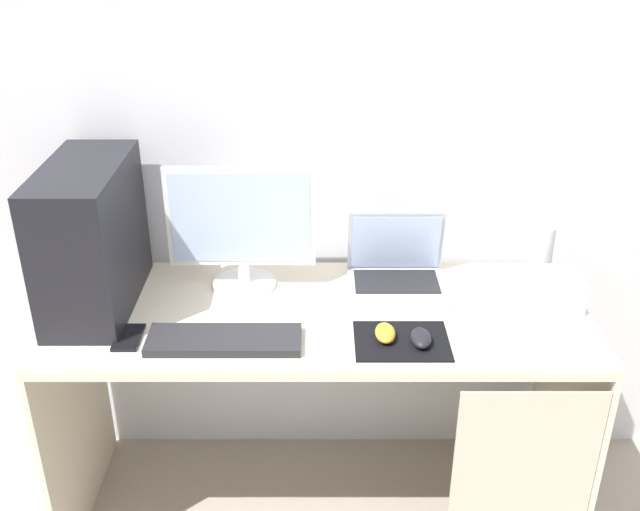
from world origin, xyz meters
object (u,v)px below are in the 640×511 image
(speaker, at_px, (541,253))
(projector, at_px, (546,290))
(laptop, at_px, (397,271))
(keyboard, at_px, (224,340))
(cell_phone, at_px, (129,337))
(monitor, at_px, (241,228))
(mouse_left, at_px, (385,333))
(pc_tower, at_px, (91,237))
(mouse_right, at_px, (421,338))

(speaker, distance_m, projector, 0.17)
(laptop, height_order, keyboard, laptop)
(laptop, bearing_deg, cell_phone, -157.31)
(monitor, distance_m, laptop, 0.50)
(monitor, height_order, mouse_left, monitor)
(cell_phone, bearing_deg, mouse_left, -0.28)
(cell_phone, bearing_deg, pc_tower, 123.00)
(keyboard, xyz_separation_m, mouse_left, (0.44, 0.02, 0.01))
(monitor, relative_size, cell_phone, 3.43)
(speaker, bearing_deg, mouse_left, -145.53)
(monitor, height_order, speaker, monitor)
(monitor, distance_m, speaker, 0.94)
(monitor, bearing_deg, projector, -7.02)
(pc_tower, height_order, mouse_left, pc_tower)
(laptop, relative_size, mouse_left, 3.14)
(monitor, relative_size, projector, 2.23)
(laptop, xyz_separation_m, speaker, (0.45, 0.03, 0.05))
(pc_tower, xyz_separation_m, mouse_right, (0.94, -0.23, -0.19))
(pc_tower, xyz_separation_m, keyboard, (0.40, -0.23, -0.20))
(speaker, relative_size, projector, 0.92)
(projector, bearing_deg, mouse_right, -151.41)
(speaker, relative_size, mouse_right, 1.93)
(speaker, height_order, mouse_right, speaker)
(keyboard, bearing_deg, laptop, 34.53)
(keyboard, height_order, mouse_left, mouse_left)
(laptop, relative_size, mouse_right, 3.14)
(speaker, bearing_deg, monitor, -177.03)
(pc_tower, relative_size, monitor, 1.06)
(speaker, xyz_separation_m, projector, (-0.02, -0.16, -0.04))
(laptop, bearing_deg, speaker, 3.35)
(mouse_left, distance_m, mouse_right, 0.10)
(monitor, xyz_separation_m, speaker, (0.93, 0.05, -0.11))
(monitor, relative_size, speaker, 2.41)
(mouse_left, xyz_separation_m, mouse_right, (0.10, -0.02, 0.00))
(speaker, height_order, cell_phone, speaker)
(projector, height_order, keyboard, projector)
(mouse_right, bearing_deg, laptop, 95.74)
(projector, bearing_deg, monitor, 172.98)
(laptop, bearing_deg, pc_tower, -172.50)
(pc_tower, bearing_deg, mouse_left, -13.79)
(mouse_left, bearing_deg, cell_phone, 179.72)
(laptop, height_order, mouse_right, laptop)
(mouse_right, distance_m, cell_phone, 0.80)
(speaker, distance_m, mouse_left, 0.62)
(mouse_left, bearing_deg, laptop, 79.56)
(mouse_left, bearing_deg, projector, 21.25)
(pc_tower, distance_m, speaker, 1.37)
(speaker, relative_size, mouse_left, 1.93)
(pc_tower, distance_m, keyboard, 0.50)
(monitor, relative_size, keyboard, 1.06)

